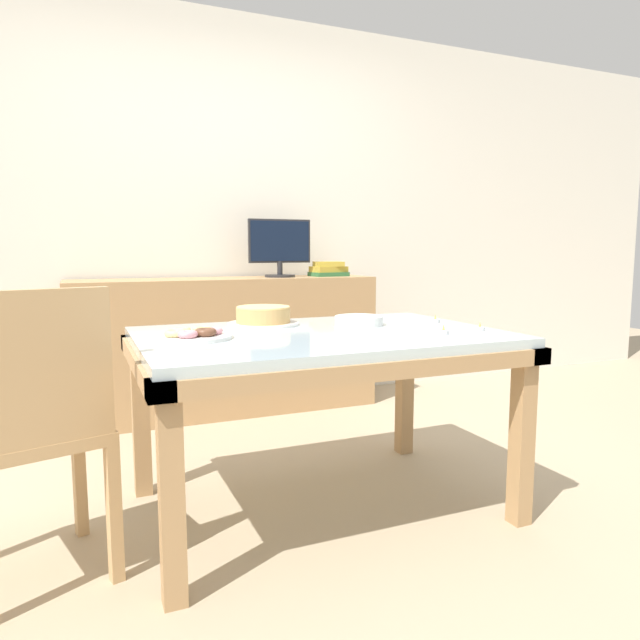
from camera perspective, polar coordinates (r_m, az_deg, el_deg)
The scene contains 13 objects.
ground_plane at distance 2.46m, azimuth 0.05°, elevation -18.20°, with size 12.00×12.00×0.00m, color tan.
wall_back at distance 3.98m, azimuth -10.52°, elevation 10.53°, with size 8.00×0.10×2.60m, color silver.
dining_table at distance 2.26m, azimuth 0.05°, elevation -3.48°, with size 1.43×0.97×0.73m.
chair at distance 1.96m, azimuth -26.67°, elevation -9.28°, with size 0.52×0.52×0.94m.
sideboard at distance 3.73m, azimuth -9.22°, elevation -2.53°, with size 1.92×0.44×0.87m.
computer_monitor at distance 3.78m, azimuth -4.05°, elevation 7.18°, with size 0.42×0.20×0.38m.
book_stack at distance 3.91m, azimuth 0.86°, elevation 5.07°, with size 0.25×0.19×0.10m.
cake_chocolate_round at distance 2.46m, azimuth -5.70°, elevation 0.34°, with size 0.31×0.31×0.08m.
pastry_platter at distance 2.13m, azimuth -12.70°, elevation -1.45°, with size 0.30×0.30×0.04m.
plate_stack at distance 2.46m, azimuth 3.94°, elevation -0.05°, with size 0.21×0.21×0.04m.
tealight_left_edge at distance 2.25m, azimuth 12.25°, elevation -1.13°, with size 0.04×0.04×0.04m.
tealight_near_cakes at distance 2.59m, azimuth 11.45°, elevation -0.04°, with size 0.04×0.04×0.04m.
tealight_centre at distance 2.37m, azimuth 15.68°, elevation -0.81°, with size 0.04×0.04×0.04m.
Camera 1 is at (-0.88, -2.05, 1.05)m, focal length 32.00 mm.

